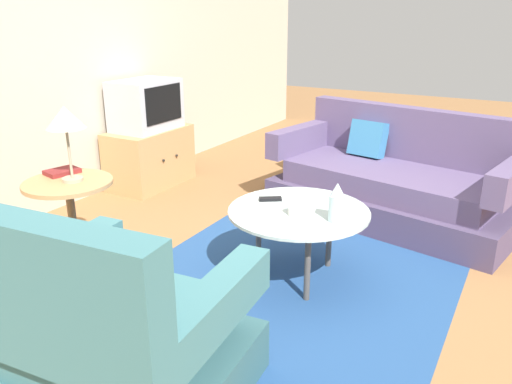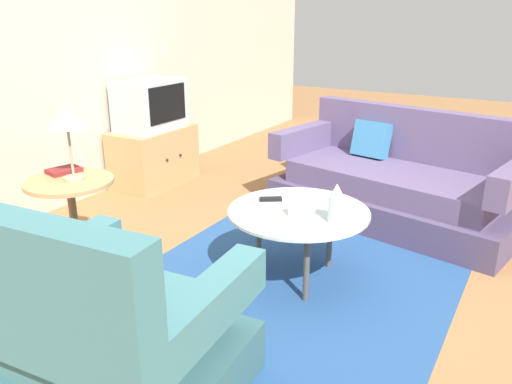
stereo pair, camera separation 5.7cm
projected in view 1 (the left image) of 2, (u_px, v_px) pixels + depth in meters
The scene contains 14 objects.
ground_plane at pixel (303, 279), 3.16m from camera, with size 16.00×16.00×0.00m, color olive.
back_wall at pixel (19, 44), 3.82m from camera, with size 9.00×0.12×2.70m, color #BCB29E.
area_rug at pixel (297, 277), 3.19m from camera, with size 2.54×1.87×0.00m, color navy.
armchair at pixel (115, 343), 2.05m from camera, with size 0.94×1.00×0.96m.
couch at pixel (394, 183), 4.05m from camera, with size 1.21×2.01×0.85m.
coffee_table at pixel (299, 215), 3.05m from camera, with size 0.85×0.85×0.45m.
side_table at pixel (71, 208), 3.09m from camera, with size 0.53×0.53×0.62m.
tv_stand at pixel (150, 157), 4.83m from camera, with size 0.81×0.49×0.54m.
television at pixel (146, 105), 4.67m from camera, with size 0.60×0.43×0.45m.
table_lamp at pixel (65, 120), 2.92m from camera, with size 0.23×0.23×0.45m.
vase at pixel (337, 203), 2.85m from camera, with size 0.09×0.09×0.23m.
mug at pixel (295, 208), 2.95m from camera, with size 0.12×0.07×0.09m.
tv_remote_dark at pixel (270, 199), 3.19m from camera, with size 0.12×0.14×0.02m.
book at pixel (62, 172), 3.17m from camera, with size 0.22×0.18×0.03m.
Camera 1 is at (-2.58, -1.12, 1.57)m, focal length 35.57 mm.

